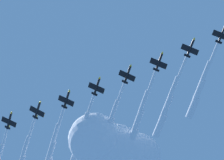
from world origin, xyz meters
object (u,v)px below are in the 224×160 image
object	(u,v)px
jet_starboard_inner	(138,121)
jet_port_mid	(109,127)
jet_port_inner	(167,107)
jet_starboard_mid	(80,140)
jet_lead	(200,89)
jet_port_outer	(51,150)

from	to	relation	value
jet_starboard_inner	jet_port_mid	world-z (taller)	jet_port_mid
jet_starboard_inner	jet_port_mid	bearing A→B (deg)	101.16
jet_port_inner	jet_starboard_mid	bearing A→B (deg)	93.72
jet_lead	jet_starboard_mid	xyz separation A→B (m)	(-2.51, 64.32, -2.61)
jet_port_inner	jet_starboard_inner	world-z (taller)	jet_port_inner
jet_lead	jet_port_mid	bearing A→B (deg)	93.04
jet_starboard_mid	jet_port_outer	distance (m)	15.02
jet_port_outer	jet_port_inner	bearing A→B (deg)	-85.43
jet_lead	jet_port_outer	xyz separation A→B (m)	(-4.39, 79.20, -3.55)
jet_starboard_mid	jet_lead	bearing A→B (deg)	-87.77
jet_lead	jet_starboard_inner	size ratio (longest dim) A/B	0.93
jet_starboard_mid	jet_port_inner	bearing A→B (deg)	-86.28
jet_port_inner	jet_port_outer	bearing A→B (deg)	94.57
jet_starboard_inner	jet_port_outer	world-z (taller)	jet_starboard_inner
jet_port_inner	jet_starboard_inner	size ratio (longest dim) A/B	0.98
jet_starboard_mid	jet_port_outer	size ratio (longest dim) A/B	1.04
jet_port_inner	jet_port_outer	world-z (taller)	jet_port_inner
jet_lead	jet_starboard_inner	distance (m)	33.61
jet_lead	jet_port_inner	bearing A→B (deg)	88.34
jet_lead	jet_port_mid	distance (m)	48.06
jet_port_inner	jet_port_mid	xyz separation A→B (m)	(-3.06, 30.06, -1.25)
jet_port_mid	jet_starboard_mid	xyz separation A→B (m)	(0.04, 16.43, 0.43)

